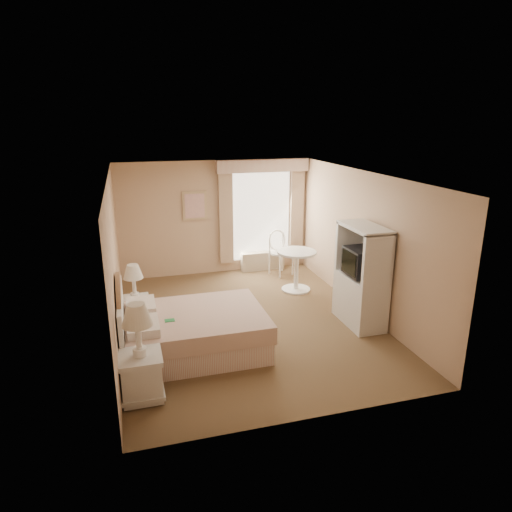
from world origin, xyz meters
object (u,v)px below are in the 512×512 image
object	(u,v)px
nightstand_far	(136,304)
cafe_chair	(279,249)
bed	(188,331)
nightstand_near	(141,365)
armoire	(361,284)
round_table	(296,264)

from	to	relation	value
nightstand_far	cafe_chair	size ratio (longest dim) A/B	1.09
bed	nightstand_near	size ratio (longest dim) A/B	1.67
nightstand_near	cafe_chair	bearing A→B (deg)	51.95
nightstand_near	armoire	xyz separation A→B (m)	(3.65, 1.24, 0.23)
bed	nightstand_far	size ratio (longest dim) A/B	1.95
round_table	armoire	distance (m)	1.81
bed	round_table	xyz separation A→B (m)	(2.45, 1.94, 0.21)
round_table	cafe_chair	size ratio (longest dim) A/B	0.83
cafe_chair	armoire	xyz separation A→B (m)	(0.48, -2.81, 0.13)
nightstand_near	cafe_chair	world-z (taller)	nightstand_near
bed	armoire	world-z (taller)	armoire
bed	cafe_chair	xyz separation A→B (m)	(2.45, 3.00, 0.23)
nightstand_near	armoire	bearing A→B (deg)	18.76
nightstand_far	armoire	world-z (taller)	armoire
nightstand_far	round_table	size ratio (longest dim) A/B	1.30
nightstand_far	round_table	world-z (taller)	nightstand_far
bed	cafe_chair	world-z (taller)	bed
bed	cafe_chair	distance (m)	3.88
nightstand_far	cafe_chair	bearing A→B (deg)	31.23
round_table	armoire	world-z (taller)	armoire
nightstand_near	round_table	size ratio (longest dim) A/B	1.52
nightstand_far	armoire	bearing A→B (deg)	-13.62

